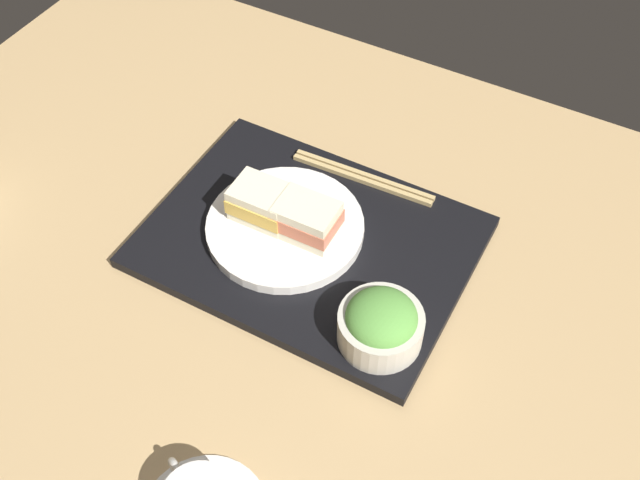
# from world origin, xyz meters

# --- Properties ---
(ground_plane) EXTENTS (1.40, 1.00, 0.03)m
(ground_plane) POSITION_xyz_m (0.00, 0.00, -0.01)
(ground_plane) COLOR tan
(serving_tray) EXTENTS (0.43, 0.32, 0.02)m
(serving_tray) POSITION_xyz_m (0.01, -0.06, 0.01)
(serving_tray) COLOR black
(serving_tray) RESTS_ON ground_plane
(sandwich_plate) EXTENTS (0.21, 0.21, 0.02)m
(sandwich_plate) POSITION_xyz_m (0.04, -0.05, 0.02)
(sandwich_plate) COLOR white
(sandwich_plate) RESTS_ON serving_tray
(sandwich_near) EXTENTS (0.08, 0.06, 0.05)m
(sandwich_near) POSITION_xyz_m (0.01, -0.05, 0.06)
(sandwich_near) COLOR #EFE5C1
(sandwich_near) RESTS_ON sandwich_plate
(sandwich_far) EXTENTS (0.08, 0.06, 0.05)m
(sandwich_far) POSITION_xyz_m (0.08, -0.05, 0.06)
(sandwich_far) COLOR #EFE5C1
(sandwich_far) RESTS_ON sandwich_plate
(salad_bowl) EXTENTS (0.10, 0.10, 0.07)m
(salad_bowl) POSITION_xyz_m (-0.14, 0.04, 0.05)
(salad_bowl) COLOR beige
(salad_bowl) RESTS_ON serving_tray
(chopsticks_pair) EXTENTS (0.22, 0.03, 0.01)m
(chopsticks_pair) POSITION_xyz_m (-0.01, -0.19, 0.02)
(chopsticks_pair) COLOR tan
(chopsticks_pair) RESTS_ON serving_tray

